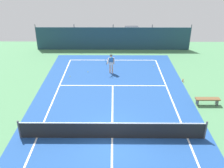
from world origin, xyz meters
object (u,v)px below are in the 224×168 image
object	(u,v)px
tennis_net	(112,130)
tennis_ball_by_sideline	(70,76)
parked_car	(132,35)
courtside_bench	(207,100)
tennis_ball_near_player	(154,66)
tennis_player	(111,62)
water_bottle	(183,80)
tennis_ball_midcourt	(88,72)

from	to	relation	value
tennis_net	tennis_ball_by_sideline	xyz separation A→B (m)	(-3.56, 8.06, -0.48)
parked_car	courtside_bench	distance (m)	14.95
tennis_net	tennis_ball_by_sideline	bearing A→B (deg)	113.81
tennis_ball_by_sideline	parked_car	world-z (taller)	parked_car
tennis_ball_near_player	tennis_player	bearing A→B (deg)	-158.57
tennis_player	tennis_ball_near_player	size ratio (longest dim) A/B	24.85
water_bottle	tennis_net	bearing A→B (deg)	-127.94
courtside_bench	parked_car	bearing A→B (deg)	105.99
parked_car	water_bottle	bearing A→B (deg)	-77.18
courtside_bench	tennis_net	bearing A→B (deg)	-150.38
tennis_net	tennis_ball_midcourt	world-z (taller)	tennis_net
tennis_ball_by_sideline	tennis_ball_near_player	bearing A→B (deg)	17.49
tennis_ball_midcourt	courtside_bench	world-z (taller)	courtside_bench
water_bottle	parked_car	bearing A→B (deg)	107.37
tennis_ball_midcourt	courtside_bench	bearing A→B (deg)	-32.57
tennis_ball_near_player	tennis_ball_midcourt	world-z (taller)	same
tennis_net	tennis_ball_by_sideline	world-z (taller)	tennis_net
tennis_ball_near_player	tennis_ball_midcourt	distance (m)	6.01
tennis_player	courtside_bench	world-z (taller)	tennis_player
tennis_ball_by_sideline	courtside_bench	bearing A→B (deg)	-24.39
tennis_ball_near_player	tennis_ball_by_sideline	xyz separation A→B (m)	(-7.26, -2.29, 0.00)
tennis_ball_by_sideline	courtside_bench	xyz separation A→B (m)	(9.87, -4.47, 0.34)
tennis_ball_midcourt	tennis_ball_by_sideline	world-z (taller)	same
tennis_ball_by_sideline	water_bottle	world-z (taller)	water_bottle
parked_car	water_bottle	world-z (taller)	parked_car
tennis_ball_near_player	tennis_ball_by_sideline	distance (m)	7.61
tennis_ball_by_sideline	water_bottle	distance (m)	9.18
parked_car	courtside_bench	xyz separation A→B (m)	(4.12, -14.36, -0.46)
tennis_ball_midcourt	tennis_ball_near_player	bearing A→B (deg)	13.02
courtside_bench	tennis_ball_midcourt	bearing A→B (deg)	147.43
parked_car	tennis_net	bearing A→B (deg)	-101.53
courtside_bench	tennis_ball_near_player	bearing A→B (deg)	111.09
tennis_net	water_bottle	distance (m)	9.07
tennis_ball_near_player	tennis_ball_midcourt	bearing A→B (deg)	-166.98
tennis_ball_near_player	tennis_ball_by_sideline	size ratio (longest dim) A/B	1.00
tennis_ball_by_sideline	tennis_ball_midcourt	bearing A→B (deg)	33.63
parked_car	water_bottle	xyz separation A→B (m)	(3.38, -10.80, -0.72)
tennis_ball_midcourt	courtside_bench	distance (m)	10.05
tennis_player	water_bottle	xyz separation A→B (m)	(5.73, -1.69, -0.84)
tennis_ball_by_sideline	courtside_bench	size ratio (longest dim) A/B	0.04
tennis_player	tennis_ball_near_player	world-z (taller)	tennis_player
tennis_ball_by_sideline	water_bottle	size ratio (longest dim) A/B	0.28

